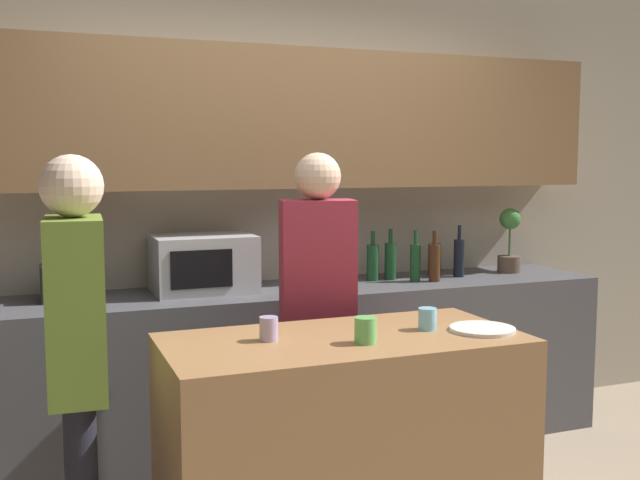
{
  "coord_description": "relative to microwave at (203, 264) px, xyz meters",
  "views": [
    {
      "loc": [
        -1.31,
        -2.39,
        1.61
      ],
      "look_at": [
        -0.2,
        0.46,
        1.28
      ],
      "focal_mm": 42.0,
      "sensor_mm": 36.0,
      "label": 1
    }
  ],
  "objects": [
    {
      "name": "potted_plant",
      "position": [
        1.91,
        0.0,
        0.05
      ],
      "size": [
        0.14,
        0.14,
        0.4
      ],
      "color": "brown",
      "rests_on": "back_counter"
    },
    {
      "name": "cup_1",
      "position": [
        0.31,
        -1.37,
        -0.09
      ],
      "size": [
        0.08,
        0.08,
        0.1
      ],
      "color": "#66C061",
      "rests_on": "kitchen_island"
    },
    {
      "name": "bottle_2",
      "position": [
        1.2,
        -0.1,
        -0.04
      ],
      "size": [
        0.06,
        0.06,
        0.3
      ],
      "color": "#194723",
      "rests_on": "back_counter"
    },
    {
      "name": "back_wall",
      "position": [
        0.47,
        0.21,
        0.47
      ],
      "size": [
        6.4,
        0.4,
        2.7
      ],
      "color": "#B2A893",
      "rests_on": "ground_plane"
    },
    {
      "name": "bottle_0",
      "position": [
        0.99,
        0.02,
        -0.04
      ],
      "size": [
        0.07,
        0.07,
        0.29
      ],
      "color": "#194723",
      "rests_on": "back_counter"
    },
    {
      "name": "bottle_4",
      "position": [
        1.42,
        0.06,
        -0.05
      ],
      "size": [
        0.08,
        0.08,
        0.27
      ],
      "color": "#472814",
      "rests_on": "back_counter"
    },
    {
      "name": "bottle_5",
      "position": [
        1.53,
        -0.04,
        -0.03
      ],
      "size": [
        0.06,
        0.06,
        0.31
      ],
      "color": "black",
      "rests_on": "back_counter"
    },
    {
      "name": "microwave",
      "position": [
        0.0,
        0.0,
        0.0
      ],
      "size": [
        0.52,
        0.39,
        0.3
      ],
      "color": "#B7BABC",
      "rests_on": "back_counter"
    },
    {
      "name": "toaster",
      "position": [
        -0.68,
        0.0,
        -0.06
      ],
      "size": [
        0.26,
        0.16,
        0.18
      ],
      "color": "black",
      "rests_on": "back_counter"
    },
    {
      "name": "bottle_3",
      "position": [
        1.3,
        -0.14,
        -0.04
      ],
      "size": [
        0.06,
        0.06,
        0.29
      ],
      "color": "#472814",
      "rests_on": "back_counter"
    },
    {
      "name": "bottle_1",
      "position": [
        1.1,
        0.01,
        -0.04
      ],
      "size": [
        0.07,
        0.07,
        0.3
      ],
      "color": "#194723",
      "rests_on": "back_counter"
    },
    {
      "name": "kitchen_island",
      "position": [
        0.27,
        -1.25,
        -0.6
      ],
      "size": [
        1.39,
        0.67,
        0.93
      ],
      "color": "#996B42",
      "rests_on": "ground_plane"
    },
    {
      "name": "back_counter",
      "position": [
        0.47,
        -0.06,
        -0.61
      ],
      "size": [
        3.6,
        0.62,
        0.91
      ],
      "color": "#4C4C51",
      "rests_on": "ground_plane"
    },
    {
      "name": "cup_0",
      "position": [
        0.63,
        -1.26,
        -0.09
      ],
      "size": [
        0.07,
        0.07,
        0.09
      ],
      "color": "#7DC6E5",
      "rests_on": "kitchen_island"
    },
    {
      "name": "cup_2",
      "position": [
        -0.01,
        -1.2,
        -0.09
      ],
      "size": [
        0.07,
        0.07,
        0.09
      ],
      "color": "#B19ECA",
      "rests_on": "kitchen_island"
    },
    {
      "name": "person_left",
      "position": [
        0.39,
        -0.65,
        -0.09
      ],
      "size": [
        0.37,
        0.25,
        1.64
      ],
      "rotation": [
        0.0,
        0.0,
        -3.34
      ],
      "color": "black",
      "rests_on": "ground_plane"
    },
    {
      "name": "plate_on_island",
      "position": [
        0.83,
        -1.35,
        -0.13
      ],
      "size": [
        0.26,
        0.26,
        0.01
      ],
      "color": "white",
      "rests_on": "kitchen_island"
    },
    {
      "name": "person_center",
      "position": [
        -0.7,
        -1.19,
        -0.1
      ],
      "size": [
        0.21,
        0.35,
        1.63
      ],
      "rotation": [
        0.0,
        0.0,
        -1.63
      ],
      "color": "black",
      "rests_on": "ground_plane"
    }
  ]
}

